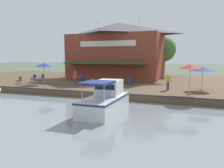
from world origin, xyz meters
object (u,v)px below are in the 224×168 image
person_near_entrance (168,79)px  cafe_chair_under_first_umbrella (80,79)px  cafe_chair_beside_entrance (129,81)px  waterfront_restaurant (118,50)px  patio_umbrella_back_row (44,65)px  person_mid_patio (75,76)px  motorboat_far_downstream (107,100)px  patio_umbrella_far_corner (190,67)px  patio_umbrella_mid_patio_left (203,69)px  tree_downstream_bank (153,51)px  tree_behind_restaurant (162,50)px  cafe_chair_far_corner_seat (19,80)px  cafe_chair_facing_river (34,78)px  cafe_chair_mid_patio (42,77)px

person_near_entrance → cafe_chair_under_first_umbrella: bearing=-102.7°
cafe_chair_beside_entrance → person_near_entrance: person_near_entrance is taller
waterfront_restaurant → patio_umbrella_back_row: bearing=-27.1°
person_mid_patio → motorboat_far_downstream: size_ratio=0.29×
waterfront_restaurant → patio_umbrella_far_corner: bearing=40.4°
patio_umbrella_far_corner → patio_umbrella_mid_patio_left: patio_umbrella_far_corner is taller
tree_downstream_bank → tree_behind_restaurant: size_ratio=0.94×
tree_behind_restaurant → patio_umbrella_back_row: bearing=-36.5°
cafe_chair_beside_entrance → cafe_chair_far_corner_seat: same height
patio_umbrella_far_corner → tree_downstream_bank: tree_downstream_bank is taller
tree_behind_restaurant → patio_umbrella_mid_patio_left: bearing=22.1°
person_mid_patio → motorboat_far_downstream: bearing=42.9°
person_near_entrance → tree_downstream_bank: (-13.65, -3.77, 3.01)m
cafe_chair_beside_entrance → person_mid_patio: 5.86m
person_mid_patio → person_near_entrance: bearing=92.7°
cafe_chair_far_corner_seat → tree_downstream_bank: tree_downstream_bank is taller
motorboat_far_downstream → tree_downstream_bank: (-20.99, -0.63, 3.77)m
waterfront_restaurant → patio_umbrella_back_row: size_ratio=5.48×
patio_umbrella_back_row → tree_downstream_bank: 17.13m
cafe_chair_facing_river → tree_behind_restaurant: size_ratio=0.14×
patio_umbrella_mid_patio_left → cafe_chair_mid_patio: 19.06m
cafe_chair_under_first_umbrella → person_near_entrance: (2.35, 10.45, 0.50)m
waterfront_restaurant → cafe_chair_beside_entrance: bearing=26.8°
patio_umbrella_mid_patio_left → tree_behind_restaurant: 14.80m
cafe_chair_under_first_umbrella → person_near_entrance: 10.73m
cafe_chair_far_corner_seat → cafe_chair_under_first_umbrella: (-3.74, 5.66, 0.00)m
cafe_chair_far_corner_seat → person_mid_patio: size_ratio=0.53×
cafe_chair_far_corner_seat → person_near_entrance: size_ratio=0.54×
cafe_chair_facing_river → cafe_chair_far_corner_seat: same height
patio_umbrella_back_row → tree_behind_restaurant: size_ratio=0.38×
cafe_chair_far_corner_seat → person_mid_patio: person_mid_patio is taller
patio_umbrella_far_corner → cafe_chair_under_first_umbrella: 13.21m
person_near_entrance → tree_downstream_bank: size_ratio=0.27×
patio_umbrella_far_corner → motorboat_far_downstream: (5.37, -5.05, -2.05)m
patio_umbrella_far_corner → motorboat_far_downstream: size_ratio=0.45×
patio_umbrella_mid_patio_left → cafe_chair_beside_entrance: (-1.23, -7.29, -1.49)m
person_near_entrance → tree_behind_restaurant: size_ratio=0.25×
patio_umbrella_back_row → patio_umbrella_mid_patio_left: 16.54m
patio_umbrella_back_row → person_near_entrance: patio_umbrella_back_row is taller
patio_umbrella_far_corner → person_mid_patio: patio_umbrella_far_corner is taller
patio_umbrella_mid_patio_left → cafe_chair_beside_entrance: patio_umbrella_mid_patio_left is taller
cafe_chair_under_first_umbrella → tree_downstream_bank: (-11.30, 6.68, 3.51)m
cafe_chair_facing_river → cafe_chair_mid_patio: 1.00m
patio_umbrella_back_row → patio_umbrella_mid_patio_left: bearing=94.4°
patio_umbrella_far_corner → person_mid_patio: 11.62m
cafe_chair_beside_entrance → cafe_chair_under_first_umbrella: (-0.17, -6.12, 0.00)m
patio_umbrella_back_row → cafe_chair_beside_entrance: bearing=105.2°
cafe_chair_far_corner_seat → tree_behind_restaurant: size_ratio=0.14×
cafe_chair_facing_river → cafe_chair_beside_entrance: bearing=92.5°
cafe_chair_facing_river → motorboat_far_downstream: bearing=56.3°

